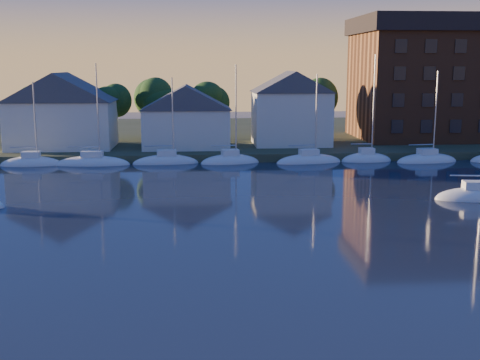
{
  "coord_description": "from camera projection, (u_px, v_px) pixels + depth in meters",
  "views": [
    {
      "loc": [
        -4.65,
        -21.3,
        11.61
      ],
      "look_at": [
        -1.53,
        22.0,
        3.27
      ],
      "focal_mm": 45.0,
      "sensor_mm": 36.0,
      "label": 1
    }
  ],
  "objects": [
    {
      "name": "tree_line",
      "position": [
        244.0,
        97.0,
        83.88
      ],
      "size": [
        93.4,
        5.4,
        8.9
      ],
      "color": "#352418",
      "rests_on": "shoreline_land"
    },
    {
      "name": "condo_block",
      "position": [
        462.0,
        77.0,
        87.55
      ],
      "size": [
        31.0,
        17.0,
        17.4
      ],
      "color": "brown",
      "rests_on": "shoreline_land"
    },
    {
      "name": "clubhouse_west",
      "position": [
        62.0,
        109.0,
        77.52
      ],
      "size": [
        13.65,
        9.45,
        9.64
      ],
      "color": "white",
      "rests_on": "shoreline_land"
    },
    {
      "name": "clubhouse_centre",
      "position": [
        186.0,
        116.0,
        77.82
      ],
      "size": [
        11.55,
        8.4,
        8.08
      ],
      "color": "white",
      "rests_on": "shoreline_land"
    },
    {
      "name": "moored_fleet",
      "position": [
        270.0,
        163.0,
        71.64
      ],
      "size": [
        95.5,
        2.4,
        12.05
      ],
      "color": "silver",
      "rests_on": "ground"
    },
    {
      "name": "wooden_dock",
      "position": [
        235.0,
        160.0,
        74.32
      ],
      "size": [
        120.0,
        3.0,
        1.0
      ],
      "primitive_type": "cube",
      "color": "brown",
      "rests_on": "ground"
    },
    {
      "name": "drifting_sailboat_right",
      "position": [
        474.0,
        199.0,
        52.53
      ],
      "size": [
        6.97,
        3.09,
        10.86
      ],
      "rotation": [
        0.0,
        0.0,
        -0.12
      ],
      "color": "silver",
      "rests_on": "ground"
    },
    {
      "name": "shoreline_land",
      "position": [
        226.0,
        138.0,
        96.84
      ],
      "size": [
        160.0,
        50.0,
        2.0
      ],
      "primitive_type": "cube",
      "color": "#313B22",
      "rests_on": "ground"
    },
    {
      "name": "clubhouse_east",
      "position": [
        291.0,
        107.0,
        80.6
      ],
      "size": [
        10.5,
        8.4,
        9.8
      ],
      "color": "white",
      "rests_on": "shoreline_land"
    }
  ]
}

